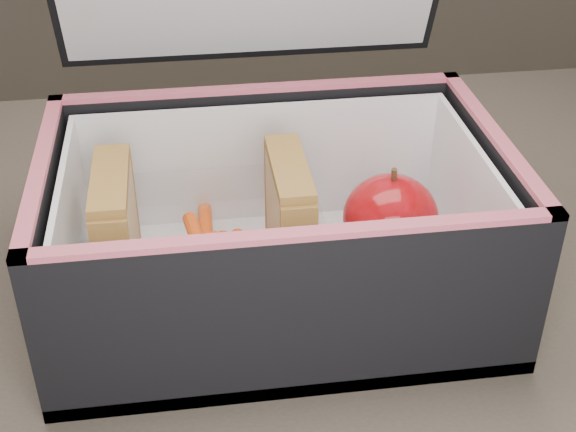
{
  "coord_description": "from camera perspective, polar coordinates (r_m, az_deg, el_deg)",
  "views": [
    {
      "loc": [
        -0.07,
        -0.46,
        1.14
      ],
      "look_at": [
        0.0,
        0.02,
        0.81
      ],
      "focal_mm": 50.0,
      "sensor_mm": 36.0,
      "label": 1
    }
  ],
  "objects": [
    {
      "name": "sandwich_left",
      "position": [
        0.57,
        -12.04,
        -1.39
      ],
      "size": [
        0.02,
        0.09,
        0.1
      ],
      "color": "tan",
      "rests_on": "plastic_tub"
    },
    {
      "name": "paper_napkin",
      "position": [
        0.63,
        7.06,
        -2.99
      ],
      "size": [
        0.08,
        0.08,
        0.01
      ],
      "primitive_type": "cube",
      "rotation": [
        0.0,
        0.0,
        0.01
      ],
      "color": "white",
      "rests_on": "lunch_bag"
    },
    {
      "name": "kitchen_table",
      "position": [
        0.67,
        0.25,
        -12.28
      ],
      "size": [
        1.2,
        0.8,
        0.75
      ],
      "color": "brown",
      "rests_on": "ground"
    },
    {
      "name": "plastic_tub",
      "position": [
        0.58,
        -5.86,
        -2.39
      ],
      "size": [
        0.16,
        0.12,
        0.07
      ],
      "primitive_type": null,
      "color": "white",
      "rests_on": "lunch_bag"
    },
    {
      "name": "red_apple",
      "position": [
        0.6,
        7.3,
        -0.15
      ],
      "size": [
        0.09,
        0.09,
        0.08
      ],
      "rotation": [
        0.0,
        0.0,
        -0.41
      ],
      "color": "#840702",
      "rests_on": "paper_napkin"
    },
    {
      "name": "sandwich_right",
      "position": [
        0.58,
        0.09,
        -0.48
      ],
      "size": [
        0.02,
        0.09,
        0.1
      ],
      "color": "tan",
      "rests_on": "plastic_tub"
    },
    {
      "name": "lunch_bag",
      "position": [
        0.58,
        -0.91,
        0.13
      ],
      "size": [
        0.32,
        0.29,
        0.32
      ],
      "color": "black",
      "rests_on": "kitchen_table"
    },
    {
      "name": "carrot_sticks",
      "position": [
        0.6,
        -5.1,
        -3.01
      ],
      "size": [
        0.05,
        0.15,
        0.03
      ],
      "color": "#E03B03",
      "rests_on": "plastic_tub"
    }
  ]
}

